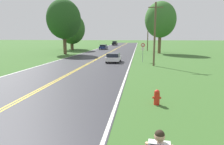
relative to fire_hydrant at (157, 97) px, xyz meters
The scene contains 11 objects.
fire_hydrant is the anchor object (origin of this frame).
traffic_sign 18.68m from the fire_hydrant, 91.60° to the left, with size 0.60×0.10×2.78m.
utility_pole_midground 15.41m from the fire_hydrant, 86.84° to the left, with size 1.80×0.24×7.79m.
utility_pole_far 42.36m from the fire_hydrant, 88.61° to the left, with size 1.80×0.24×8.24m.
tree_behind_sign 35.18m from the fire_hydrant, 84.51° to the left, with size 6.64×6.64×11.06m.
tree_mid_treeline 34.84m from the fire_hydrant, 119.10° to the left, with size 7.02×7.02×11.22m.
tree_right_cluster 52.73m from the fire_hydrant, 114.21° to the left, with size 5.09×5.09×8.98m.
tree_far_back 46.83m from the fire_hydrant, 114.52° to the left, with size 7.14×7.14×9.85m.
car_white_hatchback_approaching 18.46m from the fire_hydrant, 104.82° to the left, with size 1.96×3.52×1.31m.
car_dark_blue_sedan_mid_near 47.99m from the fire_hydrant, 103.76° to the left, with size 1.93×4.10×1.36m.
car_black_suv_mid_far 73.26m from the fire_hydrant, 98.84° to the left, with size 1.89×4.61×1.79m.
Camera 1 is at (6.93, 1.73, 3.71)m, focal length 32.00 mm.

